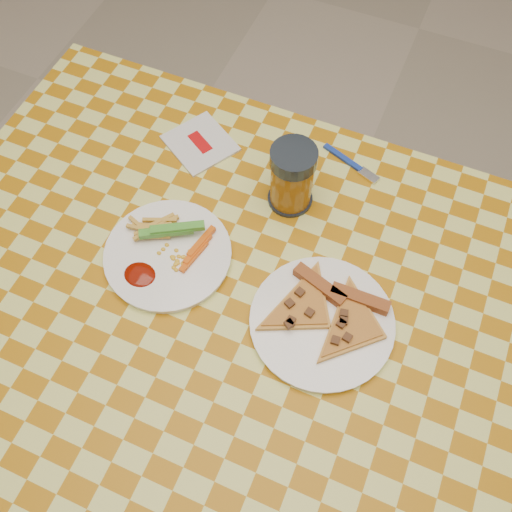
% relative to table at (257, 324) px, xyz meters
% --- Properties ---
extents(ground, '(8.00, 8.00, 0.00)m').
position_rel_table_xyz_m(ground, '(0.00, 0.00, -0.68)').
color(ground, beige).
rests_on(ground, ground).
extents(table, '(1.28, 0.88, 0.76)m').
position_rel_table_xyz_m(table, '(0.00, 0.00, 0.00)').
color(table, white).
rests_on(table, ground).
extents(plate_left, '(0.26, 0.26, 0.01)m').
position_rel_table_xyz_m(plate_left, '(-0.19, 0.03, 0.08)').
color(plate_left, white).
rests_on(plate_left, table).
extents(plate_right, '(0.27, 0.27, 0.01)m').
position_rel_table_xyz_m(plate_right, '(0.11, 0.01, 0.08)').
color(plate_right, white).
rests_on(plate_right, table).
extents(fries_veggies, '(0.17, 0.16, 0.04)m').
position_rel_table_xyz_m(fries_veggies, '(-0.19, 0.04, 0.10)').
color(fries_veggies, gold).
rests_on(fries_veggies, plate_left).
extents(pizza_slices, '(0.24, 0.22, 0.02)m').
position_rel_table_xyz_m(pizza_slices, '(0.12, 0.03, 0.09)').
color(pizza_slices, gold).
rests_on(pizza_slices, plate_right).
extents(drink_glass, '(0.09, 0.09, 0.14)m').
position_rel_table_xyz_m(drink_glass, '(-0.03, 0.23, 0.14)').
color(drink_glass, black).
rests_on(drink_glass, table).
extents(napkin, '(0.17, 0.16, 0.01)m').
position_rel_table_xyz_m(napkin, '(-0.25, 0.29, 0.08)').
color(napkin, silver).
rests_on(napkin, table).
extents(fork, '(0.13, 0.06, 0.01)m').
position_rel_table_xyz_m(fork, '(0.05, 0.36, 0.08)').
color(fork, '#163299').
rests_on(fork, table).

